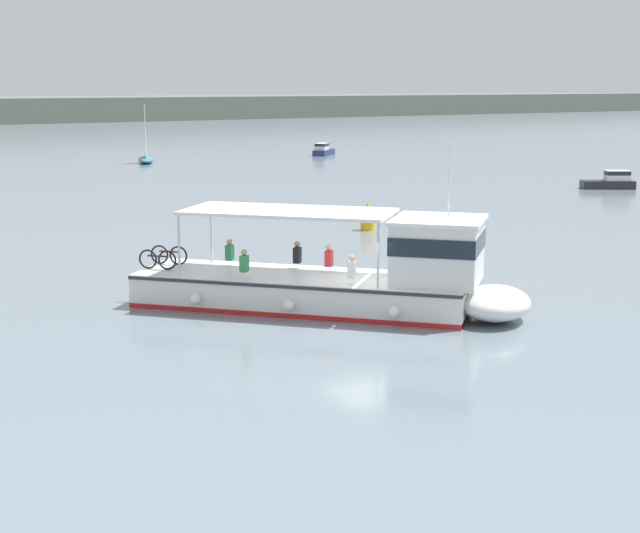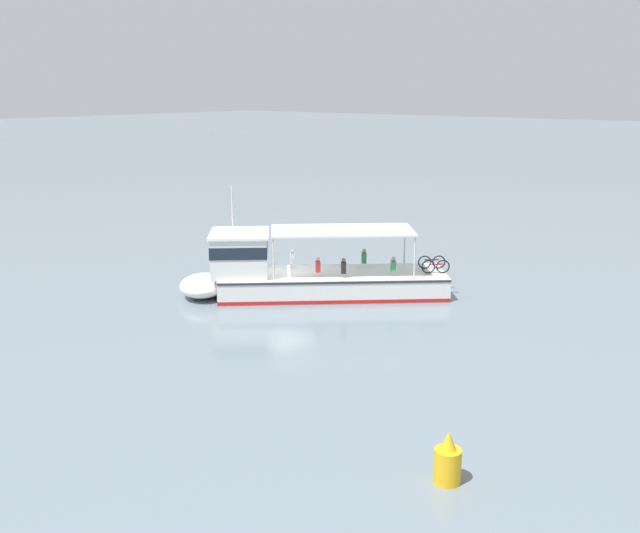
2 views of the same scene
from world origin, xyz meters
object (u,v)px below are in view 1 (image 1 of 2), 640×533
(motorboat_off_bow, at_px, (611,181))
(motorboat_horizon_east, at_px, (323,150))
(channel_buoy, at_px, (368,219))
(sailboat_horizon_west, at_px, (146,157))
(ferry_main, at_px, (350,280))

(motorboat_off_bow, bearing_deg, motorboat_horizon_east, 90.36)
(motorboat_off_bow, distance_m, channel_buoy, 26.23)
(sailboat_horizon_west, xyz_separation_m, motorboat_off_bow, (19.15, -37.95, 0.00))
(sailboat_horizon_west, bearing_deg, channel_buoy, -97.94)
(motorboat_horizon_east, height_order, motorboat_off_bow, same)
(sailboat_horizon_west, relative_size, motorboat_off_bow, 1.45)
(sailboat_horizon_west, bearing_deg, motorboat_horizon_east, -2.27)
(ferry_main, xyz_separation_m, motorboat_off_bow, (35.71, 20.43, -0.47))
(motorboat_horizon_east, bearing_deg, ferry_main, -121.61)
(ferry_main, height_order, sailboat_horizon_west, sailboat_horizon_west)
(motorboat_off_bow, bearing_deg, sailboat_horizon_west, 116.78)
(sailboat_horizon_west, height_order, channel_buoy, sailboat_horizon_west)
(motorboat_horizon_east, xyz_separation_m, sailboat_horizon_west, (-18.92, 0.75, -0.00))
(ferry_main, relative_size, channel_buoy, 8.21)
(motorboat_horizon_east, relative_size, motorboat_off_bow, 0.97)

